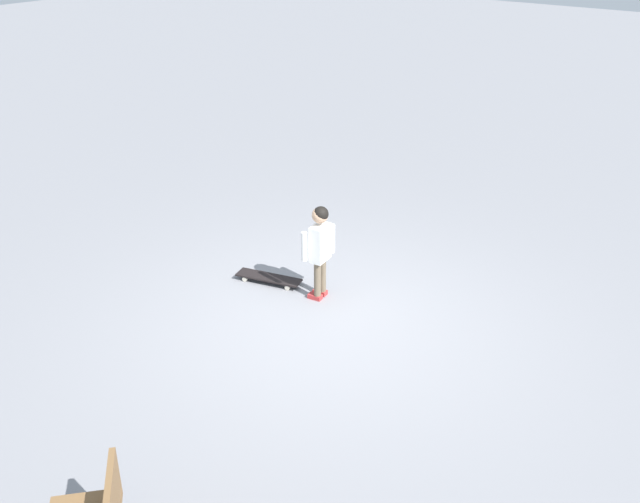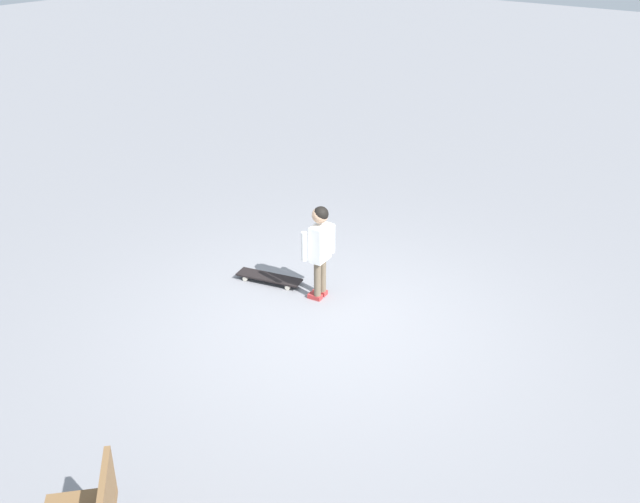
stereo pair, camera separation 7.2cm
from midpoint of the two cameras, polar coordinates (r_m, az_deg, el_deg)
ground_plane at (r=7.25m, az=0.95°, el=-5.78°), size 50.00×50.00×0.00m
child_person at (r=7.40m, az=0.27°, el=0.74°), size 0.39×0.21×1.06m
skateboard at (r=7.99m, az=-3.84°, el=-2.10°), size 0.37×0.78×0.07m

